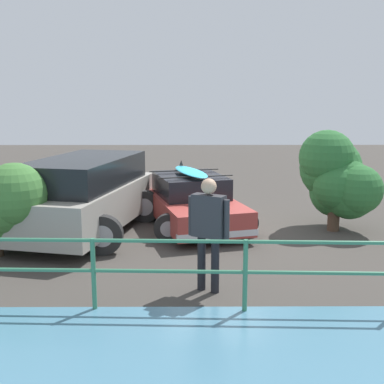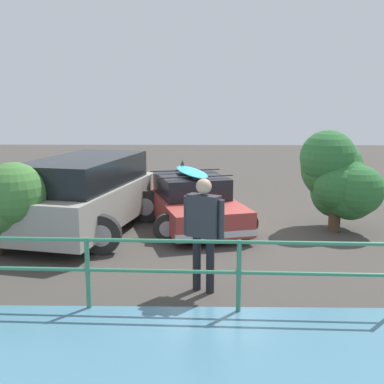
{
  "view_description": "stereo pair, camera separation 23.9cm",
  "coord_description": "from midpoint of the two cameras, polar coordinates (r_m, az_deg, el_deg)",
  "views": [
    {
      "loc": [
        0.64,
        11.39,
        3.05
      ],
      "look_at": [
        0.58,
        0.39,
        0.95
      ],
      "focal_mm": 45.0,
      "sensor_mm": 36.0,
      "label": 1
    },
    {
      "loc": [
        0.4,
        11.39,
        3.05
      ],
      "look_at": [
        0.58,
        0.39,
        0.95
      ],
      "focal_mm": 45.0,
      "sensor_mm": 36.0,
      "label": 2
    }
  ],
  "objects": [
    {
      "name": "person_bystander",
      "position": [
        7.64,
        2.28,
        -3.89
      ],
      "size": [
        0.64,
        0.44,
        1.85
      ],
      "color": "black",
      "rests_on": "ground"
    },
    {
      "name": "bush_near_right",
      "position": [
        10.19,
        -20.71,
        -1.47
      ],
      "size": [
        1.68,
        1.82,
        1.89
      ],
      "color": "#4C3828",
      "rests_on": "ground"
    },
    {
      "name": "bush_near_left",
      "position": [
        11.84,
        17.59,
        1.39
      ],
      "size": [
        1.83,
        1.97,
        2.38
      ],
      "color": "#4C3828",
      "rests_on": "ground"
    },
    {
      "name": "suv_car",
      "position": [
        11.33,
        -11.83,
        -0.24
      ],
      "size": [
        3.29,
        4.88,
        1.77
      ],
      "color": "#9E998E",
      "rests_on": "ground"
    },
    {
      "name": "sedan_car",
      "position": [
        11.9,
        0.57,
        -1.12
      ],
      "size": [
        3.03,
        4.43,
        1.52
      ],
      "color": "#9E3833",
      "rests_on": "ground"
    },
    {
      "name": "railing_fence",
      "position": [
        7.27,
        -11.39,
        -8.0
      ],
      "size": [
        8.96,
        0.4,
        1.08
      ],
      "color": "#387F5B",
      "rests_on": "ground"
    },
    {
      "name": "ground_plane",
      "position": [
        11.8,
        3.43,
        -4.24
      ],
      "size": [
        44.0,
        44.0,
        0.02
      ],
      "primitive_type": "cube",
      "color": "#423D38",
      "rests_on": "ground"
    }
  ]
}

